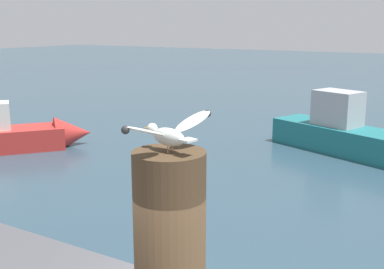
% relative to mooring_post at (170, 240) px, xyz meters
% --- Properties ---
extents(mooring_post, '(0.42, 0.42, 1.06)m').
position_rel_mooring_post_xyz_m(mooring_post, '(0.00, 0.00, 0.00)').
color(mooring_post, '#4C3823').
rests_on(mooring_post, harbor_quay).
extents(seagull, '(0.39, 0.66, 0.20)m').
position_rel_mooring_post_xyz_m(seagull, '(-0.00, 0.00, 0.64)').
color(seagull, tan).
rests_on(seagull, mooring_post).
extents(boat_red, '(3.64, 4.18, 4.43)m').
position_rel_mooring_post_xyz_m(boat_red, '(-9.71, 6.65, -1.80)').
color(boat_red, '#B72D28').
rests_on(boat_red, ground_plane).
extents(boat_teal, '(5.84, 3.16, 1.83)m').
position_rel_mooring_post_xyz_m(boat_teal, '(-0.92, 10.87, -1.75)').
color(boat_teal, '#1E7075').
rests_on(boat_teal, ground_plane).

